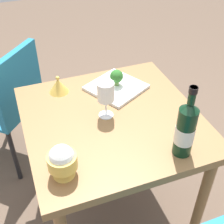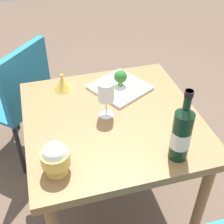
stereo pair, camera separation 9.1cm
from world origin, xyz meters
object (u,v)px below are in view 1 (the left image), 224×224
(wine_glass, at_px, (106,93))
(serving_plate, at_px, (116,87))
(rice_bowl_lid, at_px, (58,86))
(carrot_garnish_left, at_px, (119,74))
(chair_by_wall, at_px, (11,98))
(rice_bowl, at_px, (62,161))
(wine_bottle, at_px, (186,129))
(broccoli_floret, at_px, (117,77))

(wine_glass, distance_m, serving_plate, 0.25)
(rice_bowl_lid, relative_size, carrot_garnish_left, 1.91)
(chair_by_wall, height_order, serving_plate, chair_by_wall)
(rice_bowl, bearing_deg, wine_glass, 136.20)
(wine_glass, height_order, serving_plate, wine_glass)
(chair_by_wall, relative_size, wine_bottle, 2.69)
(serving_plate, xyz_separation_m, carrot_garnish_left, (-0.07, 0.04, 0.03))
(wine_bottle, bearing_deg, wine_glass, -147.52)
(carrot_garnish_left, bearing_deg, broccoli_floret, -32.12)
(chair_by_wall, distance_m, carrot_garnish_left, 0.71)
(rice_bowl_lid, bearing_deg, wine_glass, 31.63)
(wine_glass, relative_size, carrot_garnish_left, 3.42)
(chair_by_wall, height_order, carrot_garnish_left, chair_by_wall)
(chair_by_wall, distance_m, broccoli_floret, 0.72)
(carrot_garnish_left, bearing_deg, wine_glass, -32.55)
(chair_by_wall, distance_m, serving_plate, 0.71)
(wine_bottle, relative_size, serving_plate, 0.94)
(rice_bowl_lid, bearing_deg, wine_bottle, 32.10)
(carrot_garnish_left, bearing_deg, wine_bottle, 4.48)
(wine_bottle, distance_m, serving_plate, 0.53)
(wine_bottle, relative_size, wine_glass, 1.76)
(rice_bowl, xyz_separation_m, rice_bowl_lid, (-0.54, 0.10, -0.04))
(wine_bottle, distance_m, carrot_garnish_left, 0.59)
(broccoli_floret, distance_m, carrot_garnish_left, 0.07)
(rice_bowl, bearing_deg, carrot_garnish_left, 141.15)
(wine_glass, height_order, rice_bowl_lid, wine_glass)
(broccoli_floret, bearing_deg, serving_plate, -28.94)
(chair_by_wall, bearing_deg, wine_bottle, -104.93)
(wine_glass, bearing_deg, rice_bowl, -43.80)
(chair_by_wall, relative_size, serving_plate, 2.52)
(wine_bottle, xyz_separation_m, broccoli_floret, (-0.52, -0.08, -0.06))
(carrot_garnish_left, bearing_deg, chair_by_wall, -121.39)
(chair_by_wall, bearing_deg, carrot_garnish_left, -79.90)
(chair_by_wall, relative_size, rice_bowl, 6.00)
(chair_by_wall, distance_m, rice_bowl, 0.93)
(wine_bottle, height_order, wine_glass, wine_bottle)
(wine_glass, relative_size, broccoli_floret, 2.09)
(wine_glass, relative_size, serving_plate, 0.53)
(wine_bottle, bearing_deg, rice_bowl, -96.05)
(wine_bottle, height_order, serving_plate, wine_bottle)
(wine_bottle, height_order, broccoli_floret, wine_bottle)
(rice_bowl, bearing_deg, rice_bowl_lid, 169.22)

